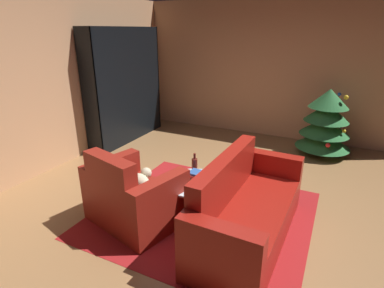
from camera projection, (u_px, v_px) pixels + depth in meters
The scene contains 11 objects.
ground_plane at pixel (215, 210), 3.83m from camera, with size 7.74×7.74×0.00m, color olive.
wall_back at pixel (278, 71), 6.08m from camera, with size 5.81×0.06×2.72m, color tan.
wall_left at pixel (38, 85), 4.53m from camera, with size 0.06×6.57×2.72m, color tan.
area_rug at pixel (203, 214), 3.75m from camera, with size 2.50×2.31×0.01m, color maroon.
bookshelf_unit at pixel (130, 85), 6.09m from camera, with size 0.37×1.94×2.18m.
armchair_red at pixel (133, 197), 3.51m from camera, with size 1.18×1.01×0.91m.
couch_red at pixel (246, 212), 3.25m from camera, with size 0.80×1.86×0.90m.
coffee_table at pixel (194, 184), 3.63m from camera, with size 0.73×0.73×0.44m.
book_stack_on_table at pixel (196, 176), 3.59m from camera, with size 0.19×0.17×0.13m.
bottle_on_table at pixel (195, 166), 3.76m from camera, with size 0.07×0.07×0.28m.
decorated_tree at pixel (326, 123), 5.34m from camera, with size 0.93×0.93×1.19m.
Camera 1 is at (1.19, -3.07, 2.13)m, focal length 28.53 mm.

